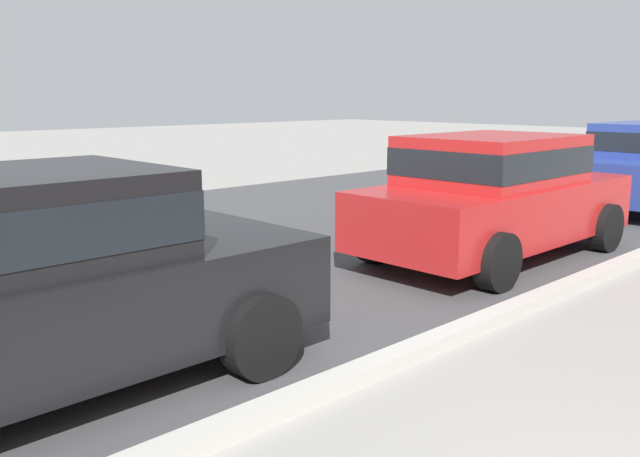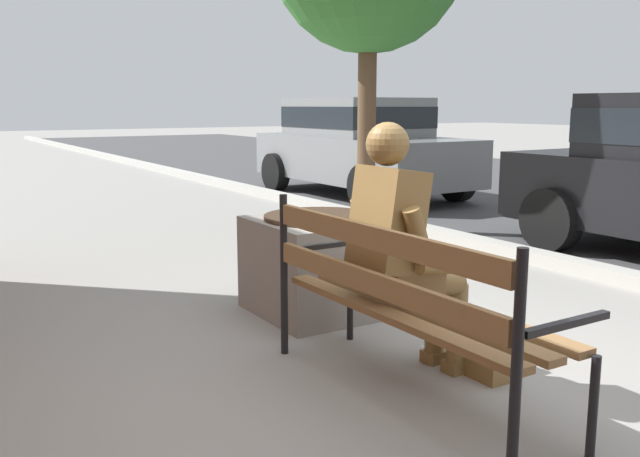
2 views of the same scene
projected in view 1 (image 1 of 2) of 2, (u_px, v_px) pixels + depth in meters
The scene contains 3 objects.
curb_stone at pixel (239, 423), 4.13m from camera, with size 60.00×0.20×0.12m, color #B2AFA8.
parked_car_black at pixel (15, 280), 4.45m from camera, with size 4.10×1.93×1.56m.
parked_car_red at pixel (495, 193), 8.44m from camera, with size 4.10×1.93×1.56m.
Camera 1 is at (-2.29, -0.20, 2.04)m, focal length 37.71 mm.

